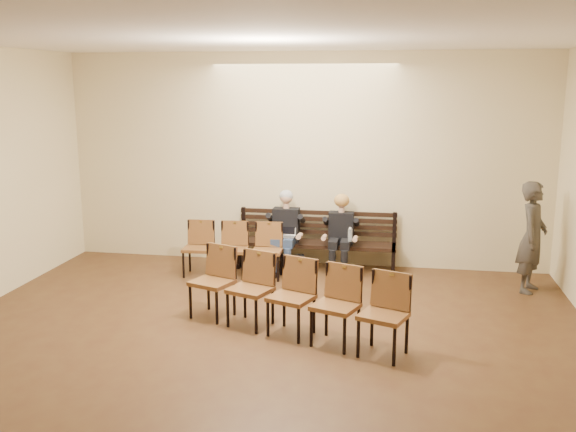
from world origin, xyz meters
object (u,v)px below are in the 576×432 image
bag (293,264)px  passerby (533,229)px  water_bottle (350,242)px  chair_row_back (291,298)px  seated_man (285,232)px  laptop (285,238)px  chair_row_front (232,250)px  seated_woman (341,238)px  bench (316,255)px

bag → passerby: size_ratio=0.19×
water_bottle → chair_row_back: 2.55m
seated_man → laptop: seated_man is taller
passerby → chair_row_back: passerby is taller
laptop → water_bottle: water_bottle is taller
bag → chair_row_front: chair_row_front is taller
water_bottle → seated_woman: bearing=128.5°
bag → chair_row_back: size_ratio=0.13×
bench → water_bottle: bearing=-29.6°
bag → chair_row_front: 1.03m
water_bottle → chair_row_front: chair_row_front is taller
seated_man → laptop: size_ratio=4.07×
chair_row_front → chair_row_back: chair_row_back is taller
laptop → water_bottle: (1.04, -0.06, 0.00)m
bag → seated_woman: bearing=11.2°
passerby → bag: bearing=106.7°
seated_man → seated_woman: 0.90m
seated_woman → laptop: size_ratio=3.70×
seated_woman → laptop: 0.89m
bench → laptop: (-0.46, -0.27, 0.34)m
chair_row_front → bench: bearing=25.5°
laptop → chair_row_back: (0.53, -2.55, -0.09)m
seated_woman → chair_row_back: 2.73m
water_bottle → passerby: bearing=-5.8°
water_bottle → chair_row_front: bearing=-170.0°
bench → laptop: size_ratio=8.41×
bag → passerby: 3.67m
chair_row_back → seated_man: bearing=122.3°
seated_man → seated_woman: size_ratio=1.10×
laptop → chair_row_back: size_ratio=0.11×
bench → passerby: 3.37m
seated_man → seated_woman: seated_man is taller
laptop → chair_row_front: (-0.77, -0.38, -0.13)m
bench → seated_man: 0.65m
water_bottle → passerby: size_ratio=0.12×
seated_woman → chair_row_back: size_ratio=0.40×
bench → seated_man: bearing=-166.2°
seated_man → water_bottle: seated_man is taller
laptop → water_bottle: 1.04m
bench → seated_man: size_ratio=2.07×
bench → water_bottle: (0.58, -0.33, 0.34)m
chair_row_front → chair_row_back: (1.30, -2.18, 0.03)m
bench → chair_row_back: 2.84m
seated_man → chair_row_back: bearing=-78.3°
passerby → chair_row_front: size_ratio=1.21×
seated_woman → bag: 0.88m
seated_man → passerby: passerby is taller
bench → bag: 0.43m
seated_woman → laptop: seated_woman is taller
seated_man → laptop: bearing=-80.4°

